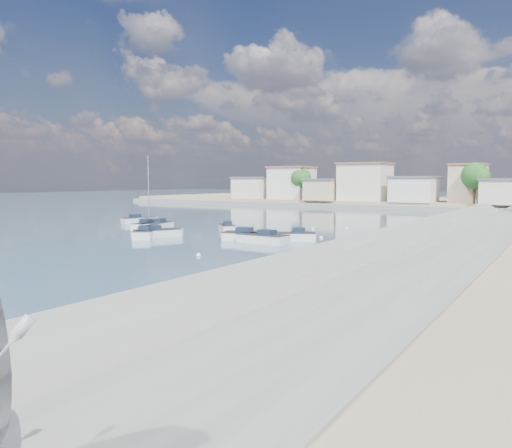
{
  "coord_description": "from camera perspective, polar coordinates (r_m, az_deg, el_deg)",
  "views": [
    {
      "loc": [
        24.32,
        -29.42,
        5.85
      ],
      "look_at": [
        -3.11,
        13.46,
        1.4
      ],
      "focal_mm": 35.0,
      "sensor_mm": 36.0,
      "label": 1
    }
  ],
  "objects": [
    {
      "name": "ground",
      "position": [
        73.79,
        13.26,
        0.32
      ],
      "size": [
        400.0,
        400.0,
        0.0
      ],
      "primitive_type": "plane",
      "color": "#2E485C",
      "rests_on": "ground"
    },
    {
      "name": "seawall_walkway",
      "position": [
        43.1,
        24.63,
        -2.06
      ],
      "size": [
        5.0,
        90.0,
        1.8
      ],
      "primitive_type": "cube",
      "color": "slate",
      "rests_on": "ground"
    },
    {
      "name": "breakwater",
      "position": [
        45.92,
        10.06,
        -2.19
      ],
      "size": [
        2.0,
        31.02,
        0.35
      ],
      "color": "black",
      "rests_on": "ground"
    },
    {
      "name": "far_shore_land",
      "position": [
        123.94,
        21.28,
        2.28
      ],
      "size": [
        160.0,
        40.0,
        1.4
      ],
      "primitive_type": "cube",
      "color": "gray",
      "rests_on": "ground"
    },
    {
      "name": "far_shore_quay",
      "position": [
        103.46,
        18.97,
        1.71
      ],
      "size": [
        160.0,
        2.5,
        0.8
      ],
      "primitive_type": "cube",
      "color": "slate",
      "rests_on": "ground"
    },
    {
      "name": "far_town",
      "position": [
        107.21,
        25.38,
        4.03
      ],
      "size": [
        113.01,
        12.8,
        8.35
      ],
      "color": "beige",
      "rests_on": "far_shore_land"
    },
    {
      "name": "shore_trees",
      "position": [
        98.83,
        23.39,
        4.8
      ],
      "size": [
        74.56,
        38.32,
        7.92
      ],
      "color": "#38281E",
      "rests_on": "ground"
    },
    {
      "name": "motorboat_a",
      "position": [
        52.7,
        -12.39,
        -1.08
      ],
      "size": [
        4.03,
        4.89,
        1.48
      ],
      "color": "silver",
      "rests_on": "ground"
    },
    {
      "name": "motorboat_b",
      "position": [
        52.64,
        -10.93,
        -1.06
      ],
      "size": [
        3.66,
        5.11,
        1.48
      ],
      "color": "silver",
      "rests_on": "ground"
    },
    {
      "name": "motorboat_c",
      "position": [
        46.91,
        0.49,
        -1.7
      ],
      "size": [
        5.56,
        2.08,
        1.48
      ],
      "color": "silver",
      "rests_on": "ground"
    },
    {
      "name": "motorboat_d",
      "position": [
        48.53,
        4.13,
        -1.49
      ],
      "size": [
        4.32,
        3.5,
        1.48
      ],
      "color": "silver",
      "rests_on": "ground"
    },
    {
      "name": "motorboat_e",
      "position": [
        70.08,
        -13.08,
        0.39
      ],
      "size": [
        3.46,
        4.92,
        1.48
      ],
      "color": "silver",
      "rests_on": "ground"
    },
    {
      "name": "motorboat_f",
      "position": [
        57.12,
        -3.36,
        -0.51
      ],
      "size": [
        3.54,
        3.5,
        1.48
      ],
      "color": "silver",
      "rests_on": "ground"
    },
    {
      "name": "motorboat_g",
      "position": [
        60.84,
        -11.39,
        -0.26
      ],
      "size": [
        2.78,
        5.47,
        1.48
      ],
      "color": "silver",
      "rests_on": "ground"
    },
    {
      "name": "motorboat_h",
      "position": [
        48.67,
        -0.42,
        -1.46
      ],
      "size": [
        5.83,
        3.57,
        1.48
      ],
      "color": "silver",
      "rests_on": "ground"
    },
    {
      "name": "sailboat",
      "position": [
        61.69,
        -11.99,
        -0.16
      ],
      "size": [
        2.67,
        5.78,
        9.0
      ],
      "color": "silver",
      "rests_on": "ground"
    },
    {
      "name": "mooring_buoys",
      "position": [
        50.28,
        8.43,
        -1.68
      ],
      "size": [
        13.22,
        26.95,
        0.38
      ],
      "color": "white",
      "rests_on": "ground"
    }
  ]
}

